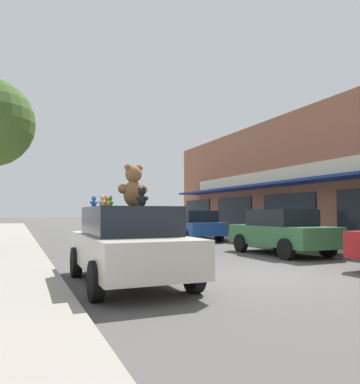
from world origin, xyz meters
TOP-DOWN VIEW (x-y plane):
  - ground_plane at (0.00, 0.00)m, footprint 260.00×260.00m
  - plush_art_car at (-3.06, 0.23)m, footprint 1.98×4.11m
  - teddy_bear_giant at (-2.95, 0.31)m, footprint 0.66×0.42m
  - teddy_bear_orange at (-3.38, 0.84)m, footprint 0.17×0.15m
  - teddy_bear_black at (-2.90, -0.13)m, footprint 0.24×0.28m
  - teddy_bear_blue at (-3.63, 0.95)m, footprint 0.18×0.13m
  - teddy_bear_yellow at (-2.63, 0.96)m, footprint 0.23×0.17m
  - teddy_bear_cream at (-3.43, 1.05)m, footprint 0.21×0.14m
  - teddy_bear_green at (-3.24, 1.11)m, footprint 0.15×0.20m
  - parked_car_far_center at (3.17, 3.28)m, footprint 1.86×4.02m
  - parked_car_far_right at (3.17, 10.51)m, footprint 2.03×4.31m

SIDE VIEW (x-z plane):
  - ground_plane at x=0.00m, z-range 0.00..0.00m
  - parked_car_far_center at x=3.17m, z-range 0.03..1.57m
  - plush_art_car at x=-3.06m, z-range 0.04..1.57m
  - parked_car_far_right at x=3.17m, z-range 0.07..1.61m
  - teddy_bear_orange at x=-3.38m, z-range 1.53..1.77m
  - teddy_bear_blue at x=-3.63m, z-range 1.53..1.77m
  - teddy_bear_green at x=-3.24m, z-range 1.53..1.80m
  - teddy_bear_cream at x=-3.43m, z-range 1.53..1.81m
  - teddy_bear_yellow at x=-2.63m, z-range 1.53..1.84m
  - teddy_bear_black at x=-2.90m, z-range 1.53..1.91m
  - teddy_bear_giant at x=-2.95m, z-range 1.52..2.40m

